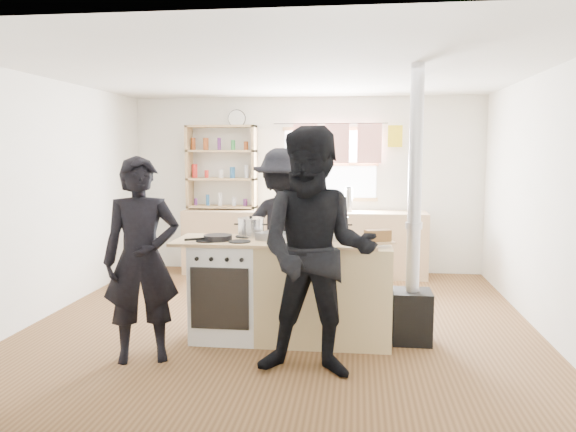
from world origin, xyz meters
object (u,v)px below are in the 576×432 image
Objects in this scene: cooking_island at (291,290)px; skillet_greens at (218,237)px; stockpot_stove at (251,227)px; person_near_left at (142,260)px; roast_tray at (279,236)px; flue_heater at (413,272)px; person_near_right at (316,253)px; bread_board at (378,238)px; thermos at (349,200)px; stockpot_counter at (331,228)px; person_far at (284,231)px.

skillet_greens reaches higher than cooking_island.
stockpot_stove is 0.15× the size of person_near_left.
skillet_greens is at bearing -173.19° from cooking_island.
skillet_greens is 0.56m from roast_tray.
skillet_greens is at bearing -134.65° from stockpot_stove.
cooking_island is 1.12m from flue_heater.
stockpot_stove is 1.19m from person_near_right.
person_near_right is at bearing -124.14° from bread_board.
stockpot_stove is at bearing 145.76° from roast_tray.
flue_heater is (1.10, 0.07, 0.19)m from cooking_island.
skillet_greens is 0.21× the size of person_near_left.
person_near_left is at bearing -132.25° from stockpot_stove.
stockpot_stove is 1.55m from flue_heater.
flue_heater is 2.38m from person_near_left.
thermos is 1.30× the size of stockpot_stove.
skillet_greens is at bearing -111.80° from thermos.
person_near_left is (-1.52, -0.77, -0.18)m from stockpot_counter.
stockpot_counter is (0.36, 0.12, 0.57)m from cooking_island.
roast_tray is 0.92m from person_far.
thermos is at bearing -109.13° from person_far.
person_near_left is (-0.50, -0.57, -0.11)m from skillet_greens.
stockpot_counter is at bearing 156.01° from bread_board.
skillet_greens is at bearing 147.08° from person_near_right.
person_near_right reaches higher than person_near_left.
skillet_greens is 1.19m from person_near_right.
person_far is (-0.54, 0.77, -0.15)m from stockpot_counter.
person_near_left is (-1.94, -0.58, -0.13)m from bread_board.
bread_board is at bearing -23.99° from stockpot_counter.
cooking_island is 5.91× the size of bread_board.
cooking_island is at bearing -162.09° from stockpot_counter.
stockpot_counter is at bearing 89.26° from person_near_right.
skillet_greens is at bearing 29.79° from person_near_left.
stockpot_stove is at bearing 175.21° from stockpot_counter.
bread_board is (0.30, -2.84, -0.08)m from thermos.
stockpot_stove is at bearing 175.67° from flue_heater.
roast_tray is 0.49m from stockpot_counter.
stockpot_counter reaches higher than bread_board.
flue_heater is at bearing -77.02° from thermos.
person_far reaches higher than cooking_island.
flue_heater is at bearing -4.33° from stockpot_stove.
bread_board is (1.44, 0.01, 0.02)m from skillet_greens.
cooking_island is 7.83× the size of stockpot_stove.
cooking_island is at bearing 113.95° from person_near_right.
stockpot_counter reaches higher than roast_tray.
stockpot_counter is 1.71m from person_near_left.
stockpot_stove is 0.14× the size of person_far.
thermos is 0.92× the size of skillet_greens.
stockpot_stove is 1.21m from bread_board.
stockpot_stove is 0.76m from person_far.
roast_tray is 1.25m from flue_heater.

